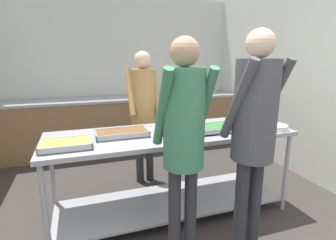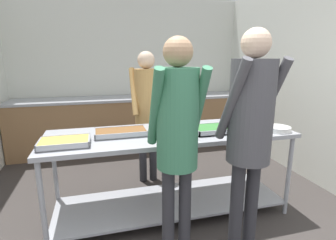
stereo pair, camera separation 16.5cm
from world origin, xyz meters
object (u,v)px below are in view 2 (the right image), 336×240
Objects in this scene: serving_tray_vegetables at (121,133)px; cook_behind_counter at (147,102)px; serving_tray_greens at (214,129)px; guest_serving_left at (177,128)px; sauce_pan at (171,130)px; plate_stack at (278,129)px; water_bottle at (159,88)px; serving_tray_roast at (65,143)px; guest_serving_right at (250,122)px; broccoli_bowl at (254,129)px.

serving_tray_vegetables is 0.87m from cook_behind_counter.
guest_serving_left is (-0.55, -0.54, 0.19)m from serving_tray_greens.
plate_stack is (1.06, -0.18, -0.02)m from sauce_pan.
plate_stack is 0.80× the size of water_bottle.
sauce_pan is 1.08m from plate_stack.
sauce_pan is at bearing 5.09° from serving_tray_roast.
cook_behind_counter is (-0.07, 0.86, 0.13)m from sauce_pan.
cook_behind_counter is (0.04, 1.42, -0.04)m from guest_serving_left.
serving_tray_roast is at bearing -120.80° from water_bottle.
serving_tray_vegetables is at bearing -117.62° from cook_behind_counter.
serving_tray_roast is 0.98m from guest_serving_left.
cook_behind_counter is at bearing 46.92° from serving_tray_roast.
water_bottle is at bearing 59.20° from serving_tray_roast.
plate_stack is 2.44m from water_bottle.
serving_tray_roast and serving_tray_greens have the same top height.
water_bottle is at bearing 90.66° from guest_serving_right.
water_bottle is (-0.41, 2.32, 0.15)m from broccoli_bowl.
sauce_pan is 1.51× the size of plate_stack.
broccoli_bowl is (1.74, -0.08, 0.01)m from serving_tray_roast.
guest_serving_right is (1.37, -0.58, 0.22)m from serving_tray_roast.
guest_serving_left is 0.97× the size of guest_serving_right.
serving_tray_vegetables is 0.27× the size of guest_serving_right.
serving_tray_greens is 1.38× the size of water_bottle.
cook_behind_counter is at bearing 88.21° from guest_serving_left.
sauce_pan is (0.47, -0.10, 0.02)m from serving_tray_vegetables.
water_bottle is at bearing 91.29° from serving_tray_greens.
guest_serving_left is 5.58× the size of water_bottle.
guest_serving_left reaches higher than serving_tray_vegetables.
water_bottle reaches higher than broccoli_bowl.
broccoli_bowl reaches higher than serving_tray_roast.
guest_serving_left is (0.35, -0.66, 0.19)m from serving_tray_vegetables.
plate_stack is at bearing -10.11° from serving_tray_vegetables.
broccoli_bowl is at bearing -2.48° from serving_tray_roast.
plate_stack is at bearing -3.47° from broccoli_bowl.
serving_tray_vegetables is at bearing 169.89° from plate_stack.
guest_serving_right is (-0.38, -0.51, 0.21)m from broccoli_bowl.
guest_serving_left is 1.42m from cook_behind_counter.
serving_tray_greens is at bearing 166.78° from plate_stack.
serving_tray_vegetables is (0.48, 0.18, 0.00)m from serving_tray_roast.
serving_tray_roast is 0.23× the size of guest_serving_left.
serving_tray_greens is (0.90, -0.13, 0.00)m from serving_tray_vegetables.
broccoli_bowl is 0.88× the size of plate_stack.
serving_tray_roast is 1.75m from broccoli_bowl.
serving_tray_vegetables is 0.29× the size of cook_behind_counter.
serving_tray_roast is 0.95× the size of serving_tray_greens.
broccoli_bowl reaches higher than sauce_pan.
serving_tray_greens is 1.97× the size of broccoli_bowl.
sauce_pan is 2.20m from water_bottle.
guest_serving_right reaches higher than plate_stack.
serving_tray_vegetables is 2.22× the size of broccoli_bowl.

